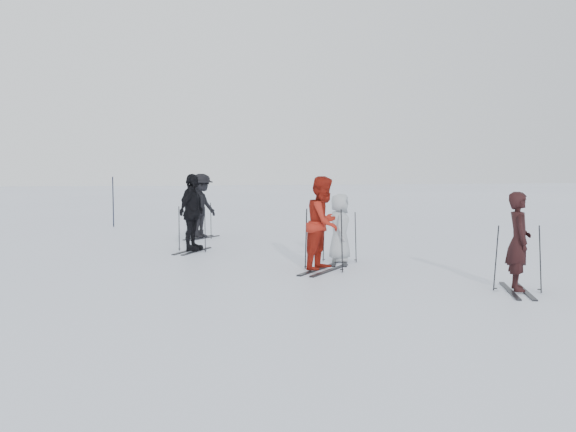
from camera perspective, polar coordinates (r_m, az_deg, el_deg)
The scene contains 12 objects.
ground at distance 14.81m, azimuth 0.74°, elevation -4.16°, with size 120.00×120.00×0.00m, color silver.
skier_near_dark at distance 12.00m, azimuth 19.81°, elevation -2.26°, with size 0.64×0.42×1.74m, color black.
skier_red at distance 13.58m, azimuth 3.19°, elevation -0.74°, with size 0.96×0.75×1.98m, color maroon.
skier_grey at distance 14.88m, azimuth 4.62°, elevation -1.12°, with size 0.76×0.49×1.55m, color #A0A6A9.
skier_uphill_left at distance 16.80m, azimuth -8.55°, elevation 0.24°, with size 1.17×0.49×1.99m, color black.
skier_uphill_far at distance 19.88m, azimuth -7.71°, elevation 0.84°, with size 1.26×0.73×1.96m, color black.
skis_near_dark at distance 12.03m, azimuth 19.77°, elevation -3.49°, with size 0.89×1.67×1.22m, color black, non-canonical shape.
skis_red at distance 13.62m, azimuth 3.19°, elevation -2.04°, with size 0.99×1.86×1.36m, color black, non-canonical shape.
skis_grey at distance 14.90m, azimuth 4.62°, elevation -1.79°, with size 0.87×1.64×1.20m, color black, non-canonical shape.
skis_uphill_left at distance 16.84m, azimuth -8.53°, elevation -1.08°, with size 0.88×1.67×1.22m, color black, non-canonical shape.
skis_uphill_far at distance 19.91m, azimuth -7.70°, elevation -0.33°, with size 0.83×1.56×1.14m, color black, non-canonical shape.
piste_marker at distance 24.21m, azimuth -15.28°, elevation 1.22°, with size 0.04×0.04×1.83m, color black.
Camera 1 is at (-2.98, -14.33, 2.22)m, focal length 40.00 mm.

